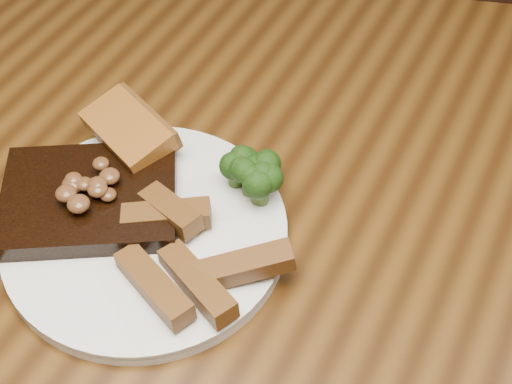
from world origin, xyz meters
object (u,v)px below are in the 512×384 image
(garlic_bread, at_px, (130,144))
(potato_wedges, at_px, (188,252))
(dining_table, at_px, (271,270))
(plate, at_px, (146,233))
(steak, at_px, (90,199))

(garlic_bread, bearing_deg, potato_wedges, -13.48)
(dining_table, bearing_deg, garlic_bread, 179.75)
(plate, relative_size, steak, 1.63)
(steak, bearing_deg, plate, -30.49)
(plate, height_order, potato_wedges, potato_wedges)
(plate, distance_m, potato_wedges, 0.06)
(garlic_bread, xyz_separation_m, potato_wedges, (0.12, -0.09, 0.00))
(plate, xyz_separation_m, steak, (-0.06, -0.00, 0.02))
(steak, distance_m, potato_wedges, 0.11)
(dining_table, relative_size, plate, 6.03)
(dining_table, relative_size, steak, 9.85)
(garlic_bread, bearing_deg, dining_table, 22.47)
(plate, bearing_deg, potato_wedges, -11.09)
(dining_table, bearing_deg, potato_wedges, -114.60)
(potato_wedges, bearing_deg, steak, 175.19)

